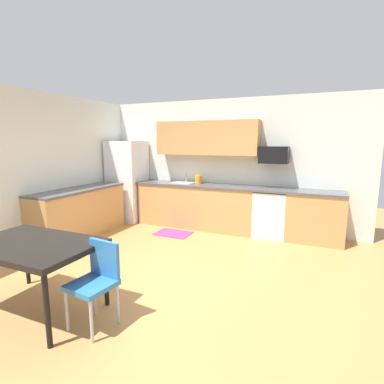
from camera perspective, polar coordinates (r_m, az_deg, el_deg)
ground_plane at (r=4.40m, az=-5.45°, el=-15.03°), size 12.00×12.00×0.00m
wall_back at (r=6.45m, az=5.95°, el=5.33°), size 5.80×0.10×2.70m
wall_left at (r=5.80m, az=-29.23°, el=3.67°), size 0.10×5.80×2.70m
cabinet_run_back at (r=6.42m, az=0.79°, el=-2.76°), size 2.55×0.60×0.90m
cabinet_run_back_right at (r=5.94m, az=22.45°, el=-4.55°), size 1.00×0.60×0.90m
cabinet_run_left at (r=6.20m, az=-20.68°, el=-3.85°), size 0.60×2.00×0.90m
countertop_back at (r=6.17m, az=4.88°, el=1.13°), size 4.80×0.64×0.04m
countertop_left at (r=6.11m, az=-20.95°, el=0.44°), size 0.64×2.00×0.04m
upper_cabinets_back at (r=6.33m, az=2.79°, el=10.27°), size 2.20×0.34×0.70m
refrigerator at (r=7.11m, az=-12.21°, el=2.07°), size 0.76×0.70×1.84m
oven_range at (r=6.00m, az=14.78°, el=-3.93°), size 0.60×0.60×0.91m
microwave at (r=5.94m, az=15.40°, el=6.86°), size 0.54×0.36×0.32m
sink_basin at (r=6.47m, az=-1.77°, el=1.20°), size 0.48×0.40×0.14m
sink_faucet at (r=6.61m, az=-1.10°, el=2.79°), size 0.02×0.02×0.24m
dining_table at (r=3.66m, az=-28.27°, el=-9.41°), size 1.40×0.90×0.77m
chair_near_table at (r=3.22m, az=-17.73°, el=-15.22°), size 0.44×0.44×0.85m
floor_mat at (r=6.06m, az=-3.62°, el=-7.89°), size 0.70×0.50×0.01m
kettle at (r=6.36m, az=1.23°, el=2.33°), size 0.14×0.14×0.20m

